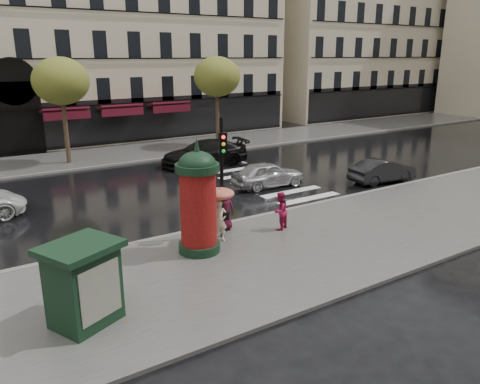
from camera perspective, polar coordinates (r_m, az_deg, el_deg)
ground at (r=16.59m, az=1.78°, el=-7.57°), size 160.00×160.00×0.00m
near_sidewalk at (r=16.19m, az=2.79°, el=-7.97°), size 90.00×7.00×0.12m
far_sidewalk at (r=33.30m, az=-17.14°, el=4.10°), size 90.00×6.00×0.12m
near_kerb at (r=18.92m, az=-3.39°, el=-4.26°), size 90.00×0.25×0.14m
far_kerb at (r=30.48m, az=-15.56°, el=3.15°), size 90.00×0.25×0.14m
zebra_crossing at (r=27.31m, az=0.73°, el=2.13°), size 3.60×11.75×0.01m
bldg_far_corner at (r=45.14m, az=-14.79°, el=21.71°), size 26.00×14.00×22.90m
bldg_far_right at (r=60.35m, az=13.10°, el=20.34°), size 24.00×14.00×22.90m
tree_far_left at (r=31.21m, az=-21.01°, el=12.46°), size 3.40×3.40×6.64m
tree_far_right at (r=35.23m, az=-2.82°, el=13.83°), size 3.40×3.40×6.64m
woman_umbrella at (r=16.93m, az=-2.50°, el=-1.67°), size 1.08×1.08×2.08m
woman_red at (r=18.32m, az=4.89°, el=-2.31°), size 0.91×0.82×1.52m
man_burgundy at (r=18.23m, az=-1.94°, el=-2.10°), size 0.93×0.74×1.67m
morris_column at (r=15.93m, az=-5.13°, el=-0.81°), size 1.49×1.49×4.01m
traffic_light at (r=16.91m, az=-2.19°, el=3.10°), size 0.33×0.44×4.50m
newsstand at (r=12.58m, az=-18.57°, el=-10.48°), size 2.25×2.11×2.16m
car_silver at (r=24.73m, az=3.42°, el=2.18°), size 4.08×1.91×1.35m
car_darkgrey at (r=26.75m, az=16.98°, el=2.49°), size 3.96×1.66×1.27m
car_black at (r=29.58m, az=-4.36°, el=4.76°), size 5.72×2.88×1.59m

